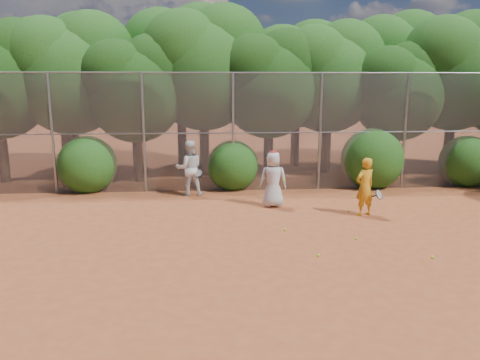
{
  "coord_description": "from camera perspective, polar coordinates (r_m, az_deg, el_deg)",
  "views": [
    {
      "loc": [
        -1.84,
        -9.84,
        3.71
      ],
      "look_at": [
        -1.0,
        2.5,
        1.1
      ],
      "focal_mm": 35.0,
      "sensor_mm": 36.0,
      "label": 1
    }
  ],
  "objects": [
    {
      "name": "bush_2",
      "position": [
        17.36,
        15.83,
        2.82
      ],
      "size": [
        2.2,
        2.2,
        2.2
      ],
      "primitive_type": "sphere",
      "color": "#1B4C13",
      "rests_on": "ground"
    },
    {
      "name": "fence_back",
      "position": [
        16.02,
        2.3,
        5.97
      ],
      "size": [
        20.05,
        0.09,
        4.03
      ],
      "color": "gray",
      "rests_on": "ground"
    },
    {
      "name": "tree_2",
      "position": [
        17.86,
        -12.54,
        11.23
      ],
      "size": [
        3.99,
        3.47,
        5.47
      ],
      "color": "black",
      "rests_on": "ground"
    },
    {
      "name": "ball_0",
      "position": [
        11.59,
        13.98,
        -6.94
      ],
      "size": [
        0.07,
        0.07,
        0.07
      ],
      "primitive_type": "sphere",
      "color": "#C1DF28",
      "rests_on": "ground"
    },
    {
      "name": "tree_6",
      "position": [
        19.34,
        18.89,
        10.57
      ],
      "size": [
        3.86,
        3.36,
        5.29
      ],
      "color": "black",
      "rests_on": "ground"
    },
    {
      "name": "tree_5",
      "position": [
        19.51,
        10.91,
        12.7
      ],
      "size": [
        4.51,
        3.92,
        6.17
      ],
      "color": "black",
      "rests_on": "ground"
    },
    {
      "name": "player_yellow",
      "position": [
        13.52,
        14.98,
        -0.82
      ],
      "size": [
        0.87,
        0.65,
        1.65
      ],
      "rotation": [
        0.0,
        0.0,
        3.54
      ],
      "color": "orange",
      "rests_on": "ground"
    },
    {
      "name": "tree_1",
      "position": [
        19.08,
        -19.9,
        12.59
      ],
      "size": [
        4.64,
        4.03,
        6.35
      ],
      "color": "black",
      "rests_on": "ground"
    },
    {
      "name": "ground",
      "position": [
        10.67,
        6.35,
        -8.5
      ],
      "size": [
        80.0,
        80.0,
        0.0
      ],
      "primitive_type": "plane",
      "color": "#9D4723",
      "rests_on": "ground"
    },
    {
      "name": "tree_10",
      "position": [
        20.93,
        -7.12,
        14.34
      ],
      "size": [
        5.15,
        4.48,
        7.06
      ],
      "color": "black",
      "rests_on": "ground"
    },
    {
      "name": "tree_4",
      "position": [
        18.23,
        3.73,
        12.04
      ],
      "size": [
        4.19,
        3.64,
        5.73
      ],
      "color": "black",
      "rests_on": "ground"
    },
    {
      "name": "tree_9",
      "position": [
        21.57,
        -20.87,
        12.83
      ],
      "size": [
        4.83,
        4.2,
        6.62
      ],
      "color": "black",
      "rests_on": "ground"
    },
    {
      "name": "bush_3",
      "position": [
        18.85,
        25.88,
        2.3
      ],
      "size": [
        1.9,
        1.9,
        1.9
      ],
      "primitive_type": "sphere",
      "color": "#1B4C13",
      "rests_on": "ground"
    },
    {
      "name": "bush_0",
      "position": [
        16.88,
        -18.12,
        2.08
      ],
      "size": [
        2.0,
        2.0,
        2.0
      ],
      "primitive_type": "sphere",
      "color": "#1B4C13",
      "rests_on": "ground"
    },
    {
      "name": "player_teen",
      "position": [
        14.02,
        4.07,
        0.11
      ],
      "size": [
        0.83,
        0.55,
        1.71
      ],
      "rotation": [
        0.0,
        0.0,
        3.12
      ],
      "color": "silver",
      "rests_on": "ground"
    },
    {
      "name": "tree_3",
      "position": [
        18.69,
        -4.32,
        13.98
      ],
      "size": [
        4.89,
        4.26,
        6.7
      ],
      "color": "black",
      "rests_on": "ground"
    },
    {
      "name": "ball_6",
      "position": [
        10.92,
        22.4,
        -8.68
      ],
      "size": [
        0.07,
        0.07,
        0.07
      ],
      "primitive_type": "sphere",
      "color": "#C1DF28",
      "rests_on": "ground"
    },
    {
      "name": "ball_1",
      "position": [
        13.93,
        13.02,
        -3.69
      ],
      "size": [
        0.07,
        0.07,
        0.07
      ],
      "primitive_type": "sphere",
      "color": "#C1DF28",
      "rests_on": "ground"
    },
    {
      "name": "tree_7",
      "position": [
        20.97,
        24.89,
        12.4
      ],
      "size": [
        4.77,
        4.14,
        6.53
      ],
      "color": "black",
      "rests_on": "ground"
    },
    {
      "name": "tree_12",
      "position": [
        22.71,
        18.33,
        13.35
      ],
      "size": [
        5.02,
        4.37,
        6.88
      ],
      "color": "black",
      "rests_on": "ground"
    },
    {
      "name": "ball_4",
      "position": [
        11.95,
        5.53,
        -6.06
      ],
      "size": [
        0.07,
        0.07,
        0.07
      ],
      "primitive_type": "sphere",
      "color": "#C1DF28",
      "rests_on": "ground"
    },
    {
      "name": "ball_2",
      "position": [
        10.35,
        9.52,
        -9.06
      ],
      "size": [
        0.07,
        0.07,
        0.07
      ],
      "primitive_type": "sphere",
      "color": "#C1DF28",
      "rests_on": "ground"
    },
    {
      "name": "player_white",
      "position": [
        15.5,
        -6.21,
        1.44
      ],
      "size": [
        0.98,
        0.86,
        1.82
      ],
      "rotation": [
        0.0,
        0.0,
        3.29
      ],
      "color": "white",
      "rests_on": "ground"
    },
    {
      "name": "ball_5",
      "position": [
        15.65,
        13.65,
        -2.01
      ],
      "size": [
        0.07,
        0.07,
        0.07
      ],
      "primitive_type": "sphere",
      "color": "#C1DF28",
      "rests_on": "ground"
    },
    {
      "name": "tree_11",
      "position": [
        20.85,
        7.06,
        13.07
      ],
      "size": [
        4.64,
        4.03,
        6.35
      ],
      "color": "black",
      "rests_on": "ground"
    },
    {
      "name": "bush_1",
      "position": [
        16.4,
        -0.91,
        2.05
      ],
      "size": [
        1.8,
        1.8,
        1.8
      ],
      "primitive_type": "sphere",
      "color": "#1B4C13",
      "rests_on": "ground"
    }
  ]
}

